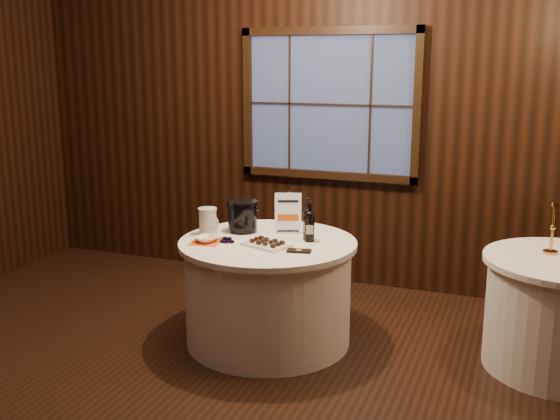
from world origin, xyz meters
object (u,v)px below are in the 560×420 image
at_px(ice_bucket, 242,216).
at_px(glass_pitcher, 208,221).
at_px(sign_stand, 288,219).
at_px(port_bottle_left, 308,222).
at_px(chocolate_plate, 267,243).
at_px(grape_bunch, 227,240).
at_px(brass_candlestick, 552,235).
at_px(cracker_bowl, 206,239).
at_px(chocolate_box, 299,251).
at_px(port_bottle_right, 310,224).
at_px(main_table, 268,291).

height_order(ice_bucket, glass_pitcher, ice_bucket).
bearing_deg(sign_stand, port_bottle_left, -51.60).
height_order(sign_stand, chocolate_plate, sign_stand).
bearing_deg(sign_stand, chocolate_plate, -112.21).
height_order(port_bottle_left, grape_bunch, port_bottle_left).
xyz_separation_m(grape_bunch, brass_candlestick, (2.14, 0.54, 0.11)).
bearing_deg(cracker_bowl, brass_candlestick, 14.47).
bearing_deg(chocolate_box, sign_stand, 107.41).
bearing_deg(glass_pitcher, port_bottle_right, 28.07).
distance_m(port_bottle_left, ice_bucket, 0.53).
distance_m(main_table, glass_pitcher, 0.68).
relative_size(port_bottle_right, ice_bucket, 1.24).
relative_size(sign_stand, brass_candlestick, 0.90).
xyz_separation_m(chocolate_box, glass_pitcher, (-0.78, 0.17, 0.10)).
distance_m(sign_stand, chocolate_plate, 0.39).
bearing_deg(port_bottle_left, chocolate_box, -90.79).
xyz_separation_m(port_bottle_right, brass_candlestick, (1.60, 0.30, -0.00)).
bearing_deg(glass_pitcher, port_bottle_left, 30.85).
bearing_deg(ice_bucket, port_bottle_right, -7.14).
bearing_deg(cracker_bowl, main_table, 26.77).
xyz_separation_m(main_table, cracker_bowl, (-0.39, -0.20, 0.41)).
bearing_deg(grape_bunch, sign_stand, 52.57).
bearing_deg(port_bottle_right, sign_stand, 125.96).
bearing_deg(port_bottle_right, glass_pitcher, 168.66).
distance_m(chocolate_plate, glass_pitcher, 0.54).
distance_m(main_table, grape_bunch, 0.50).
height_order(chocolate_plate, brass_candlestick, brass_candlestick).
distance_m(grape_bunch, cracker_bowl, 0.15).
height_order(sign_stand, chocolate_box, sign_stand).
xyz_separation_m(sign_stand, chocolate_box, (0.24, -0.43, -0.10)).
relative_size(chocolate_plate, grape_bunch, 2.25).
xyz_separation_m(ice_bucket, chocolate_plate, (0.32, -0.29, -0.11)).
xyz_separation_m(chocolate_plate, glass_pitcher, (-0.52, 0.12, 0.08)).
bearing_deg(grape_bunch, main_table, 31.73).
bearing_deg(brass_candlestick, port_bottle_left, -170.76).
bearing_deg(chocolate_plate, port_bottle_right, 42.83).
xyz_separation_m(chocolate_plate, cracker_bowl, (-0.44, -0.07, 0.00)).
xyz_separation_m(ice_bucket, chocolate_box, (0.57, -0.34, -0.12)).
distance_m(sign_stand, cracker_bowl, 0.64).
height_order(sign_stand, glass_pitcher, sign_stand).
height_order(port_bottle_left, port_bottle_right, port_bottle_left).
height_order(sign_stand, port_bottle_right, sign_stand).
distance_m(ice_bucket, grape_bunch, 0.33).
distance_m(sign_stand, port_bottle_left, 0.24).
bearing_deg(grape_bunch, chocolate_plate, 4.86).
bearing_deg(cracker_bowl, port_bottle_left, 26.32).
height_order(main_table, sign_stand, sign_stand).
relative_size(main_table, cracker_bowl, 8.16).
height_order(port_bottle_right, grape_bunch, port_bottle_right).
bearing_deg(main_table, chocolate_plate, -70.87).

